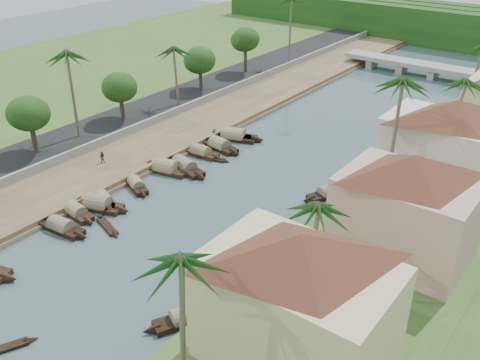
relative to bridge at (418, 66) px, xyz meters
The scene contains 40 objects.
ground 72.02m from the bridge, 90.00° to the right, with size 220.00×220.00×0.00m, color #3D545C.
left_bank 54.42m from the bridge, 107.10° to the right, with size 10.00×180.00×0.80m, color brown.
right_bank 55.37m from the bridge, 69.93° to the right, with size 16.00×180.00×1.20m, color #345421.
road 57.49m from the bridge, 115.23° to the right, with size 8.00×180.00×1.40m, color black.
retaining_wall 55.79m from the bridge, 111.23° to the right, with size 0.40×180.00×1.10m, color gray.
far_left_fill 72.84m from the bridge, 134.44° to the right, with size 45.00×220.00×1.35m, color #345421.
treeline 28.09m from the bridge, 90.00° to the left, with size 120.00×14.00×8.00m.
bridge is the anchor object (origin of this frame).
building_near 76.54m from the bridge, 75.61° to the right, with size 14.85×14.85×10.20m.
building_mid 61.51m from the bridge, 70.98° to the right, with size 14.11×14.11×9.70m.
building_far 48.15m from the bridge, 66.65° to the right, with size 15.59×15.59×10.20m.
sampan_3 73.12m from the bridge, 96.87° to the right, with size 7.28×2.14×1.97m.
sampan_4 70.60m from the bridge, 98.06° to the right, with size 6.49×2.11×1.87m.
sampan_5 67.41m from the bridge, 98.00° to the right, with size 6.23×3.71×1.99m.
sampan_6 68.21m from the bridge, 97.74° to the right, with size 7.66×3.96×2.24m.
sampan_7 62.73m from the bridge, 98.54° to the right, with size 6.19×3.67×1.73m.
sampan_8 57.80m from the bridge, 99.41° to the right, with size 8.00×3.45×2.39m.
sampan_9 55.87m from the bridge, 98.39° to the right, with size 8.90×3.57×2.21m.
sampan_10 51.82m from the bridge, 100.27° to the right, with size 7.00×1.90×1.95m.
sampan_11 48.70m from the bridge, 100.14° to the right, with size 7.81×2.77×2.20m.
sampan_12 45.04m from the bridge, 101.92° to the right, with size 9.28×4.23×2.19m.
sampan_13 45.37m from the bridge, 101.42° to the right, with size 8.77×4.89×2.36m.
sampan_14 75.34m from the bridge, 82.52° to the right, with size 4.53×7.23×1.85m.
sampan_15 64.24m from the bridge, 81.81° to the right, with size 2.06×8.37×2.23m.
sampan_16 51.30m from the bridge, 79.84° to the right, with size 4.17×7.34×1.86m.
canoe_1 69.74m from the bridge, 94.60° to the right, with size 5.14×2.37×0.83m.
canoe_2 51.71m from the bridge, 98.21° to the right, with size 5.32×2.07×0.77m.
palm_0 82.58m from the bridge, 79.46° to the right, with size 3.20×3.20×12.21m.
palm_1 69.66m from the bridge, 76.64° to the right, with size 3.20×3.20×9.71m.
palm_2 53.06m from the bridge, 73.13° to the right, with size 3.20×3.20×14.48m.
palm_3 37.44m from the bridge, 64.01° to the right, with size 3.20×3.20×10.53m.
palm_5 63.92m from the bridge, 112.37° to the right, with size 3.20×3.20×12.63m.
palm_6 47.48m from the bridge, 118.04° to the right, with size 3.20×3.20×10.06m.
palm_7 24.59m from the bridge, 52.27° to the right, with size 3.20×3.20×11.32m.
palm_8 26.47m from the bridge, 149.01° to the right, with size 3.20×3.20×13.53m.
tree_2 69.20m from the bridge, 110.34° to the right, with size 4.97×4.97×7.11m.
tree_3 56.16m from the bridge, 115.38° to the right, with size 4.85×4.85×6.64m.
tree_4 41.56m from the bridge, 125.50° to the right, with size 5.00×5.00×6.81m.
tree_5 32.58m from the bridge, 138.31° to the right, with size 4.86×4.86×7.80m.
person_far 63.08m from the bridge, 104.96° to the right, with size 0.70×0.55×1.45m, color #393128.
Camera 1 is at (32.11, -25.49, 29.09)m, focal length 40.00 mm.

